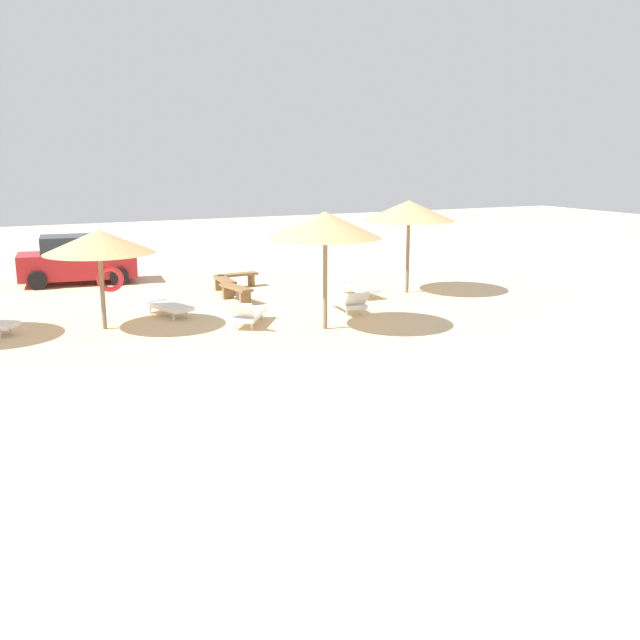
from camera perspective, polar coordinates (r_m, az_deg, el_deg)
The scene contains 12 objects.
ground_plane at distance 12.58m, azimuth 5.97°, elevation -8.14°, with size 80.00×80.00×0.00m, color beige.
parasol_0 at distance 18.58m, azimuth 0.42°, elevation 7.57°, with size 2.93×2.93×3.10m.
parasol_2 at distance 19.48m, azimuth -17.18°, elevation 5.93°, with size 2.87×2.87×2.63m.
parasol_3 at distance 23.88m, azimuth 7.09°, elevation 8.62°, with size 3.03×3.03×3.06m.
lounger_0 at distance 19.45m, azimuth -5.79°, elevation 0.50°, with size 1.57×1.90×0.79m.
lounger_2 at distance 21.10m, azimuth -12.23°, elevation 1.23°, with size 1.25×2.01×0.65m.
lounger_3 at distance 23.53m, azimuth 2.93°, elevation 2.74°, with size 0.67×1.89×0.74m.
lounger_5 at distance 20.96m, azimuth 2.28°, elevation 1.46°, with size 0.87×1.94×0.75m.
bench_0 at distance 25.10m, azimuth -6.65°, elevation 3.38°, with size 1.53×0.52×0.49m.
bench_1 at distance 24.09m, azimuth -7.60°, elevation 2.95°, with size 0.45×1.51×0.49m.
bench_2 at distance 22.65m, azimuth -6.69°, elevation 2.33°, with size 0.66×1.55×0.49m.
parked_car at distance 27.07m, azimuth -18.84°, elevation 4.50°, with size 4.17×2.35×1.72m.
Camera 1 is at (-6.20, -9.96, 4.54)m, focal length 40.19 mm.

